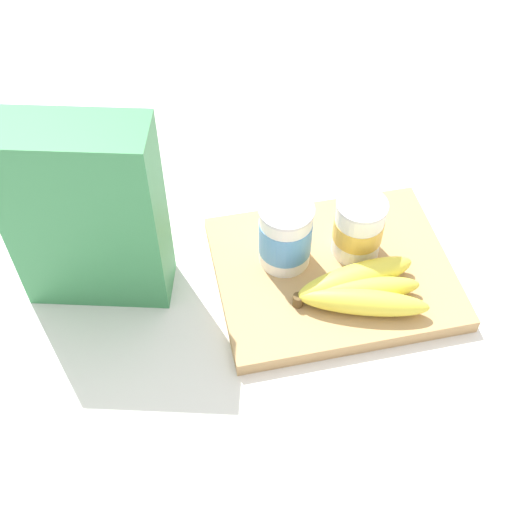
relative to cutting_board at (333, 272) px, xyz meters
The scene contains 6 objects.
ground_plane 0.01m from the cutting_board, ahead, with size 2.40×2.40×0.00m, color silver.
cutting_board is the anchor object (origin of this frame).
cereal_box 0.33m from the cutting_board, behind, with size 0.19×0.07×0.27m, color #38844C.
yogurt_cup_front 0.09m from the cutting_board, 155.08° to the left, with size 0.07×0.07×0.10m.
yogurt_cup_back 0.07m from the cutting_board, 33.32° to the left, with size 0.07×0.07×0.09m.
banana_bunch 0.06m from the cutting_board, 73.93° to the right, with size 0.17×0.11×0.04m.
Camera 1 is at (-0.22, -0.54, 0.73)m, focal length 47.15 mm.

